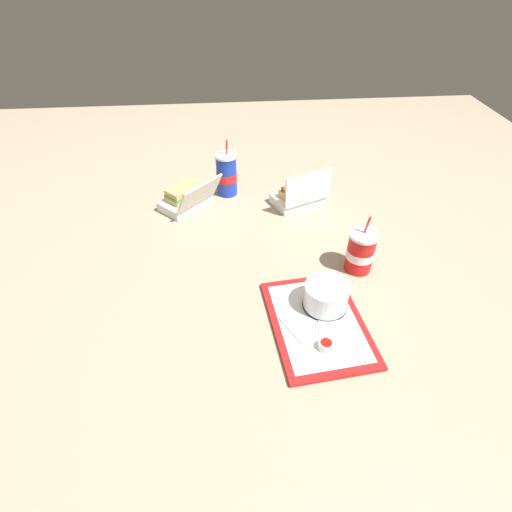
# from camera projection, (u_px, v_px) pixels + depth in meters

# --- Properties ---
(ground_plane) EXTENTS (3.20, 3.20, 0.00)m
(ground_plane) POSITION_uv_depth(u_px,v_px,m) (253.00, 265.00, 1.35)
(ground_plane) COLOR gray
(food_tray) EXTENTS (0.39, 0.30, 0.01)m
(food_tray) POSITION_uv_depth(u_px,v_px,m) (317.00, 323.00, 1.15)
(food_tray) COLOR red
(food_tray) RESTS_ON ground_plane
(cake_container) EXTENTS (0.13, 0.13, 0.08)m
(cake_container) POSITION_uv_depth(u_px,v_px,m) (326.00, 297.00, 1.16)
(cake_container) COLOR black
(cake_container) RESTS_ON food_tray
(ketchup_cup) EXTENTS (0.04, 0.04, 0.02)m
(ketchup_cup) POSITION_uv_depth(u_px,v_px,m) (326.00, 345.00, 1.06)
(ketchup_cup) COLOR white
(ketchup_cup) RESTS_ON food_tray
(napkin_stack) EXTENTS (0.11, 0.11, 0.00)m
(napkin_stack) POSITION_uv_depth(u_px,v_px,m) (337.00, 334.00, 1.10)
(napkin_stack) COLOR white
(napkin_stack) RESTS_ON food_tray
(plastic_fork) EXTENTS (0.10, 0.06, 0.00)m
(plastic_fork) POSITION_uv_depth(u_px,v_px,m) (291.00, 330.00, 1.11)
(plastic_fork) COLOR white
(plastic_fork) RESTS_ON food_tray
(clamshell_hotdog_front) EXTENTS (0.20, 0.24, 0.17)m
(clamshell_hotdog_front) POSITION_uv_depth(u_px,v_px,m) (299.00, 195.00, 1.62)
(clamshell_hotdog_front) COLOR white
(clamshell_hotdog_front) RESTS_ON ground_plane
(clamshell_sandwich_right) EXTENTS (0.27, 0.27, 0.15)m
(clamshell_sandwich_right) POSITION_uv_depth(u_px,v_px,m) (186.00, 198.00, 1.60)
(clamshell_sandwich_right) COLOR white
(clamshell_sandwich_right) RESTS_ON ground_plane
(soda_cup_left) EXTENTS (0.09, 0.09, 0.24)m
(soda_cup_left) POSITION_uv_depth(u_px,v_px,m) (227.00, 175.00, 1.65)
(soda_cup_left) COLOR #1938B7
(soda_cup_left) RESTS_ON ground_plane
(soda_cup_back) EXTENTS (0.09, 0.09, 0.20)m
(soda_cup_back) POSITION_uv_depth(u_px,v_px,m) (360.00, 252.00, 1.29)
(soda_cup_back) COLOR red
(soda_cup_back) RESTS_ON ground_plane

